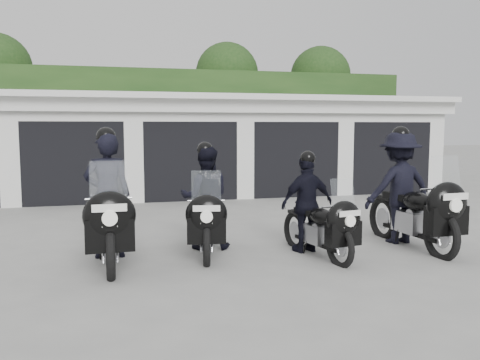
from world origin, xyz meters
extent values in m
plane|color=gray|center=(0.00, 0.00, 0.00)|extent=(80.00, 80.00, 0.00)
cube|color=silver|center=(0.00, 8.50, 1.40)|extent=(16.00, 6.00, 2.80)
cube|color=silver|center=(0.00, 8.30, 2.88)|extent=(16.40, 6.80, 0.16)
cube|color=silver|center=(0.00, 5.25, 2.65)|extent=(16.40, 0.12, 0.40)
cube|color=black|center=(0.00, 5.48, 0.12)|extent=(16.00, 0.06, 0.24)
cube|color=silver|center=(-4.65, 5.65, 1.40)|extent=(0.50, 0.50, 2.80)
cube|color=black|center=(-3.10, 6.70, 1.10)|extent=(2.60, 2.60, 2.20)
cube|color=silver|center=(-3.10, 5.65, 2.50)|extent=(2.60, 0.50, 0.60)
cube|color=silver|center=(-1.55, 5.65, 1.40)|extent=(0.50, 0.50, 2.80)
cube|color=black|center=(0.00, 6.70, 1.10)|extent=(2.60, 2.60, 2.20)
cube|color=silver|center=(0.00, 5.65, 2.50)|extent=(2.60, 0.50, 0.60)
cube|color=silver|center=(1.55, 5.65, 1.40)|extent=(0.50, 0.50, 2.80)
cube|color=black|center=(3.10, 6.70, 1.10)|extent=(2.60, 2.60, 2.20)
cube|color=silver|center=(3.10, 5.65, 2.50)|extent=(2.60, 0.50, 0.60)
cube|color=silver|center=(4.65, 5.65, 1.40)|extent=(0.50, 0.50, 2.80)
cube|color=black|center=(6.20, 6.70, 1.10)|extent=(2.60, 2.60, 2.20)
cube|color=silver|center=(6.20, 5.65, 2.50)|extent=(2.60, 0.50, 0.60)
cube|color=silver|center=(7.75, 5.65, 1.40)|extent=(0.50, 0.50, 2.80)
cube|color=#1A3714|center=(0.00, 12.50, 2.15)|extent=(20.00, 2.00, 4.30)
sphere|color=#1A3714|center=(3.00, 14.00, 4.40)|extent=(2.80, 2.80, 2.80)
cylinder|color=black|center=(3.00, 14.00, 1.65)|extent=(0.24, 0.24, 3.30)
sphere|color=#1A3714|center=(7.50, 14.00, 4.40)|extent=(2.80, 2.80, 2.80)
cylinder|color=black|center=(7.50, 14.00, 1.65)|extent=(0.24, 0.24, 3.30)
torus|color=black|center=(-2.21, -1.43, 0.35)|extent=(0.14, 0.82, 0.82)
torus|color=black|center=(-2.24, 0.19, 0.35)|extent=(0.14, 0.82, 0.82)
cube|color=#A5A5AA|center=(-2.23, -0.60, 0.43)|extent=(0.30, 0.62, 0.36)
cube|color=black|center=(-2.23, -0.62, 0.25)|extent=(0.12, 1.46, 0.07)
ellipsoid|color=black|center=(-2.22, -0.79, 0.81)|extent=(0.38, 0.65, 0.32)
cube|color=black|center=(-2.23, -0.31, 0.83)|extent=(0.30, 0.62, 0.11)
ellipsoid|color=black|center=(-2.21, -1.52, 0.88)|extent=(0.71, 0.38, 0.67)
cube|color=black|center=(-2.21, -1.52, 0.62)|extent=(0.66, 0.26, 0.45)
cube|color=#B2BFC6|center=(-2.21, -1.49, 1.32)|extent=(0.50, 0.14, 0.57)
cylinder|color=silver|center=(-2.22, -1.29, 1.08)|extent=(0.63, 0.04, 0.03)
cube|color=white|center=(-2.21, -1.71, 1.01)|extent=(0.45, 0.03, 0.10)
cube|color=white|center=(-2.21, -1.68, 0.81)|extent=(0.20, 0.02, 0.11)
imported|color=black|center=(-2.23, -0.28, 0.98)|extent=(0.73, 0.48, 1.97)
sphere|color=black|center=(-2.23, -0.28, 1.91)|extent=(0.30, 0.30, 0.30)
torus|color=black|center=(-0.81, -1.09, 0.31)|extent=(0.23, 0.73, 0.72)
torus|color=black|center=(-0.57, 0.31, 0.31)|extent=(0.23, 0.73, 0.72)
cube|color=#A5A5AA|center=(-0.69, -0.37, 0.38)|extent=(0.35, 0.58, 0.32)
cube|color=black|center=(-0.69, -0.39, 0.22)|extent=(0.30, 1.28, 0.06)
ellipsoid|color=black|center=(-0.71, -0.54, 0.71)|extent=(0.41, 0.62, 0.28)
cube|color=black|center=(-0.64, -0.12, 0.73)|extent=(0.35, 0.58, 0.10)
ellipsoid|color=black|center=(-0.82, -1.17, 0.77)|extent=(0.67, 0.43, 0.59)
cube|color=black|center=(-0.82, -1.17, 0.54)|extent=(0.60, 0.31, 0.40)
cube|color=#B2BFC6|center=(-0.82, -1.14, 1.17)|extent=(0.45, 0.19, 0.50)
cylinder|color=silver|center=(-0.79, -0.97, 0.95)|extent=(0.55, 0.12, 0.03)
cube|color=white|center=(-0.85, -1.34, 0.89)|extent=(0.39, 0.08, 0.09)
cube|color=white|center=(-0.85, -1.31, 0.71)|extent=(0.18, 0.04, 0.10)
imported|color=black|center=(-0.64, -0.10, 0.87)|extent=(0.94, 0.79, 1.74)
sphere|color=black|center=(-0.64, -0.10, 1.68)|extent=(0.27, 0.27, 0.27)
torus|color=black|center=(1.10, -1.66, 0.28)|extent=(0.22, 0.67, 0.67)
torus|color=black|center=(0.87, -0.36, 0.28)|extent=(0.22, 0.67, 0.67)
cube|color=#A5A5AA|center=(0.99, -0.99, 0.35)|extent=(0.32, 0.54, 0.29)
cube|color=black|center=(0.99, -1.01, 0.20)|extent=(0.28, 1.18, 0.05)
ellipsoid|color=black|center=(1.01, -1.15, 0.66)|extent=(0.38, 0.57, 0.26)
cube|color=black|center=(0.94, -0.76, 0.68)|extent=(0.32, 0.54, 0.09)
ellipsoid|color=black|center=(1.12, -1.73, 0.71)|extent=(0.62, 0.40, 0.55)
cube|color=black|center=(1.12, -1.73, 0.50)|extent=(0.56, 0.29, 0.37)
cube|color=#B2BFC6|center=(1.11, -1.70, 1.08)|extent=(0.41, 0.17, 0.47)
cylinder|color=silver|center=(1.08, -1.55, 0.88)|extent=(0.51, 0.11, 0.03)
cube|color=white|center=(1.14, -1.88, 0.82)|extent=(0.36, 0.08, 0.08)
cube|color=white|center=(1.14, -1.86, 0.66)|extent=(0.16, 0.04, 0.09)
imported|color=black|center=(0.94, -0.74, 0.80)|extent=(1.02, 0.69, 1.60)
sphere|color=black|center=(0.94, -0.74, 1.55)|extent=(0.25, 0.25, 0.25)
torus|color=black|center=(2.84, -1.66, 0.35)|extent=(0.17, 0.83, 0.82)
torus|color=black|center=(2.75, -0.03, 0.35)|extent=(0.17, 0.83, 0.82)
cube|color=#A5A5AA|center=(2.80, -0.82, 0.43)|extent=(0.33, 0.64, 0.36)
cube|color=black|center=(2.80, -0.85, 0.25)|extent=(0.17, 1.47, 0.07)
ellipsoid|color=black|center=(2.81, -1.02, 0.81)|extent=(0.40, 0.67, 0.33)
cube|color=black|center=(2.78, -0.53, 0.84)|extent=(0.33, 0.64, 0.11)
ellipsoid|color=black|center=(2.84, -1.75, 0.88)|extent=(0.73, 0.41, 0.68)
cube|color=black|center=(2.84, -1.75, 0.62)|extent=(0.67, 0.28, 0.45)
cube|color=#B2BFC6|center=(2.84, -1.72, 1.33)|extent=(0.50, 0.16, 0.58)
cylinder|color=silver|center=(2.83, -1.52, 1.08)|extent=(0.63, 0.06, 0.03)
cube|color=white|center=(2.85, -1.94, 1.02)|extent=(0.45, 0.04, 0.10)
cube|color=white|center=(2.85, -1.91, 0.81)|extent=(0.20, 0.03, 0.11)
imported|color=black|center=(2.78, -0.51, 0.99)|extent=(1.31, 0.73, 1.98)
sphere|color=black|center=(2.78, -0.51, 1.92)|extent=(0.31, 0.31, 0.31)
camera|label=1|loc=(-2.19, -8.46, 2.07)|focal=38.00mm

